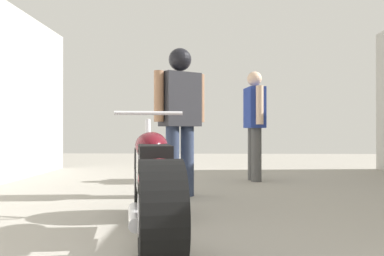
# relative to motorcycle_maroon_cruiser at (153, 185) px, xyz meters

# --- Properties ---
(ground_plane) EXTENTS (18.23, 18.23, 0.00)m
(ground_plane) POSITION_rel_motorcycle_maroon_cruiser_xyz_m (0.62, 0.96, -0.38)
(ground_plane) COLOR #9E998E
(motorcycle_maroon_cruiser) EXTENTS (0.72, 2.02, 0.94)m
(motorcycle_maroon_cruiser) POSITION_rel_motorcycle_maroon_cruiser_xyz_m (0.00, 0.00, 0.00)
(motorcycle_maroon_cruiser) COLOR black
(motorcycle_maroon_cruiser) RESTS_ON ground_plane
(mechanic_in_blue) EXTENTS (0.30, 0.67, 1.66)m
(mechanic_in_blue) POSITION_rel_motorcycle_maroon_cruiser_xyz_m (1.12, 3.25, 0.56)
(mechanic_in_blue) COLOR #4C4C4C
(mechanic_in_blue) RESTS_ON ground_plane
(mechanic_with_helmet) EXTENTS (0.61, 0.48, 1.72)m
(mechanic_with_helmet) POSITION_rel_motorcycle_maroon_cruiser_xyz_m (0.08, 1.78, 0.65)
(mechanic_with_helmet) COLOR #2D3851
(mechanic_with_helmet) RESTS_ON ground_plane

